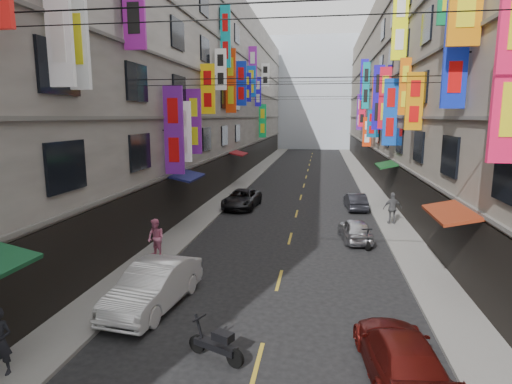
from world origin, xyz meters
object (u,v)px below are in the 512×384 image
(car_right_mid, at_px, (355,230))
(car_right_far, at_px, (355,201))
(car_left_far, at_px, (242,199))
(pedestrian_rfar, at_px, (393,208))
(car_left_mid, at_px, (154,286))
(car_right_near, at_px, (400,354))
(scooter_far_right, at_px, (362,238))
(pedestrian_lfar, at_px, (156,238))
(scooter_crossing, at_px, (216,345))

(car_right_mid, xyz_separation_m, car_right_far, (0.60, 7.89, -0.01))
(car_left_far, relative_size, car_right_far, 1.31)
(car_right_far, relative_size, pedestrian_rfar, 1.88)
(car_left_mid, height_order, car_right_far, car_left_mid)
(car_left_mid, relative_size, pedestrian_rfar, 2.45)
(car_right_far, distance_m, pedestrian_rfar, 4.72)
(pedestrian_rfar, bearing_deg, car_right_near, 72.15)
(scooter_far_right, relative_size, pedestrian_lfar, 1.00)
(scooter_crossing, height_order, car_right_far, car_right_far)
(car_right_far, bearing_deg, car_left_far, -0.08)
(scooter_crossing, relative_size, car_right_mid, 0.48)
(car_left_far, relative_size, pedestrian_rfar, 2.46)
(scooter_far_right, xyz_separation_m, car_right_far, (0.31, 8.87, 0.15))
(scooter_far_right, relative_size, car_right_mid, 0.50)
(scooter_far_right, bearing_deg, pedestrian_lfar, 3.65)
(car_right_mid, bearing_deg, scooter_far_right, 99.32)
(car_right_near, bearing_deg, scooter_far_right, -95.95)
(car_right_far, bearing_deg, scooter_far_right, 83.44)
(car_right_far, bearing_deg, car_right_near, 84.30)
(car_left_far, height_order, pedestrian_lfar, pedestrian_lfar)
(car_right_near, relative_size, pedestrian_lfar, 2.43)
(scooter_far_right, relative_size, pedestrian_rfar, 0.93)
(car_right_near, bearing_deg, pedestrian_rfar, -103.60)
(car_right_mid, distance_m, pedestrian_lfar, 10.21)
(car_left_far, bearing_deg, car_right_far, 7.68)
(scooter_far_right, xyz_separation_m, car_right_mid, (-0.29, 0.98, 0.16))
(scooter_far_right, distance_m, car_right_near, 11.09)
(car_left_mid, xyz_separation_m, car_right_mid, (7.40, 9.17, -0.17))
(car_left_mid, distance_m, pedestrian_rfar, 16.09)
(car_right_near, relative_size, car_right_far, 1.20)
(car_left_mid, relative_size, car_left_far, 1.00)
(car_right_near, height_order, car_right_mid, car_right_near)
(scooter_crossing, height_order, pedestrian_rfar, pedestrian_rfar)
(scooter_far_right, relative_size, car_left_mid, 0.38)
(scooter_far_right, xyz_separation_m, car_left_far, (-7.69, 8.25, 0.21))
(car_left_far, xyz_separation_m, car_right_near, (7.59, -19.34, -0.02))
(scooter_crossing, bearing_deg, car_left_far, 33.42)
(scooter_crossing, xyz_separation_m, car_left_mid, (-2.89, 2.84, 0.32))
(scooter_crossing, distance_m, scooter_far_right, 12.02)
(car_left_far, bearing_deg, car_right_mid, -41.26)
(car_left_far, bearing_deg, car_left_mid, -86.76)
(scooter_crossing, bearing_deg, car_right_mid, 4.30)
(car_right_far, xyz_separation_m, pedestrian_rfar, (1.83, -4.32, 0.48))
(car_right_near, height_order, pedestrian_rfar, pedestrian_rfar)
(car_left_far, xyz_separation_m, pedestrian_rfar, (9.83, -3.70, 0.42))
(car_right_near, xyz_separation_m, car_right_far, (0.41, 19.96, -0.04))
(car_right_near, xyz_separation_m, pedestrian_rfar, (2.24, 15.64, 0.44))
(car_left_far, height_order, car_right_near, car_left_far)
(scooter_far_right, height_order, car_right_far, car_right_far)
(pedestrian_rfar, bearing_deg, pedestrian_lfar, 24.74)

